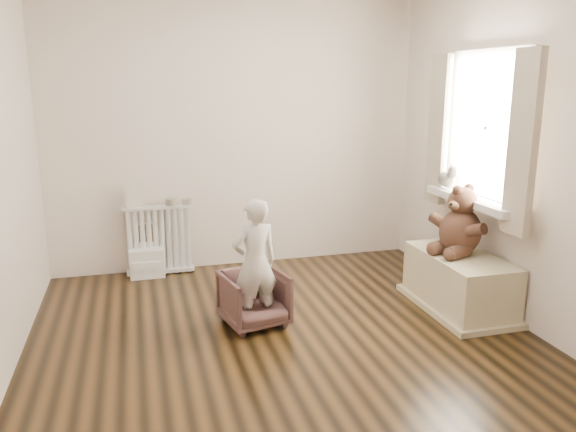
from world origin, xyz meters
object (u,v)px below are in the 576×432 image
object	(u,v)px
radiator	(159,235)
toy_bench	(459,285)
toy_vanity	(146,248)
armchair	(254,299)
child	(255,263)
teddy_bear	(461,227)
plush_cat	(448,177)

from	to	relation	value
radiator	toy_bench	bearing A→B (deg)	-33.18
toy_vanity	toy_bench	xyz separation A→B (m)	(2.43, -1.48, -0.08)
armchair	child	size ratio (longest dim) A/B	0.47
toy_vanity	radiator	bearing A→B (deg)	13.35
teddy_bear	plush_cat	world-z (taller)	plush_cat
toy_vanity	teddy_bear	size ratio (longest dim) A/B	0.91
child	plush_cat	world-z (taller)	plush_cat
radiator	child	world-z (taller)	child
armchair	toy_bench	world-z (taller)	toy_bench
armchair	child	world-z (taller)	child
toy_vanity	toy_bench	world-z (taller)	toy_vanity
radiator	toy_vanity	xyz separation A→B (m)	(-0.13, -0.03, -0.11)
toy_vanity	armchair	distance (m)	1.55
toy_bench	toy_vanity	bearing A→B (deg)	148.71
radiator	child	distance (m)	1.57
radiator	plush_cat	distance (m)	2.72
child	armchair	bearing A→B (deg)	-102.49
radiator	teddy_bear	size ratio (longest dim) A/B	1.21
radiator	toy_vanity	bearing A→B (deg)	-166.65
radiator	child	xyz separation A→B (m)	(0.63, -1.43, 0.12)
armchair	child	distance (m)	0.30
toy_vanity	plush_cat	bearing A→B (deg)	-20.77
plush_cat	armchair	bearing A→B (deg)	-175.84
radiator	armchair	size ratio (longest dim) A/B	1.46
teddy_bear	plush_cat	size ratio (longest dim) A/B	2.17
toy_vanity	plush_cat	distance (m)	2.85
radiator	toy_bench	world-z (taller)	radiator
toy_vanity	child	size ratio (longest dim) A/B	0.51
child	radiator	bearing A→B (deg)	-78.73
plush_cat	toy_vanity	bearing A→B (deg)	151.76
radiator	plush_cat	world-z (taller)	plush_cat
teddy_bear	toy_vanity	bearing A→B (deg)	128.95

